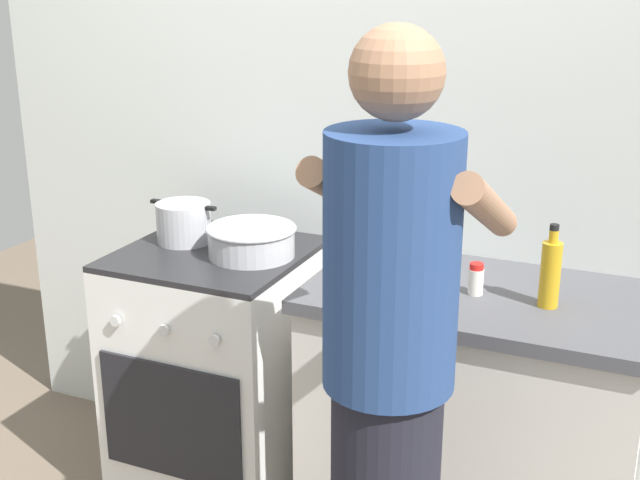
{
  "coord_description": "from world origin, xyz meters",
  "views": [
    {
      "loc": [
        1.04,
        -2.13,
        1.81
      ],
      "look_at": [
        0.05,
        0.12,
        1.0
      ],
      "focal_mm": 47.36,
      "sensor_mm": 36.0,
      "label": 1
    }
  ],
  "objects_px": {
    "mixing_bowl": "(251,240)",
    "person": "(388,397)",
    "stove_range": "(218,373)",
    "oil_bottle": "(550,273)",
    "spice_bottle": "(476,279)",
    "pot": "(184,222)",
    "utensil_crock": "(432,232)"
  },
  "relations": [
    {
      "from": "stove_range",
      "to": "pot",
      "type": "distance_m",
      "value": 0.54
    },
    {
      "from": "mixing_bowl",
      "to": "spice_bottle",
      "type": "distance_m",
      "value": 0.75
    },
    {
      "from": "spice_bottle",
      "to": "oil_bottle",
      "type": "distance_m",
      "value": 0.21
    },
    {
      "from": "stove_range",
      "to": "spice_bottle",
      "type": "bearing_deg",
      "value": -1.66
    },
    {
      "from": "oil_bottle",
      "to": "mixing_bowl",
      "type": "bearing_deg",
      "value": 177.5
    },
    {
      "from": "pot",
      "to": "mixing_bowl",
      "type": "distance_m",
      "value": 0.28
    },
    {
      "from": "stove_range",
      "to": "person",
      "type": "distance_m",
      "value": 1.13
    },
    {
      "from": "mixing_bowl",
      "to": "person",
      "type": "relative_size",
      "value": 0.17
    },
    {
      "from": "mixing_bowl",
      "to": "person",
      "type": "distance_m",
      "value": 0.95
    },
    {
      "from": "oil_bottle",
      "to": "person",
      "type": "bearing_deg",
      "value": -113.14
    },
    {
      "from": "mixing_bowl",
      "to": "oil_bottle",
      "type": "bearing_deg",
      "value": -2.5
    },
    {
      "from": "pot",
      "to": "oil_bottle",
      "type": "xyz_separation_m",
      "value": [
        1.24,
        -0.08,
        0.03
      ]
    },
    {
      "from": "pot",
      "to": "stove_range",
      "type": "bearing_deg",
      "value": -18.13
    },
    {
      "from": "mixing_bowl",
      "to": "oil_bottle",
      "type": "distance_m",
      "value": 0.96
    },
    {
      "from": "utensil_crock",
      "to": "person",
      "type": "height_order",
      "value": "person"
    },
    {
      "from": "stove_range",
      "to": "mixing_bowl",
      "type": "bearing_deg",
      "value": 3.72
    },
    {
      "from": "oil_bottle",
      "to": "person",
      "type": "xyz_separation_m",
      "value": [
        -0.26,
        -0.6,
        -0.14
      ]
    },
    {
      "from": "oil_bottle",
      "to": "spice_bottle",
      "type": "bearing_deg",
      "value": 178.08
    },
    {
      "from": "spice_bottle",
      "to": "pot",
      "type": "bearing_deg",
      "value": 176.02
    },
    {
      "from": "pot",
      "to": "spice_bottle",
      "type": "xyz_separation_m",
      "value": [
        1.03,
        -0.07,
        -0.02
      ]
    },
    {
      "from": "stove_range",
      "to": "utensil_crock",
      "type": "relative_size",
      "value": 2.88
    },
    {
      "from": "stove_range",
      "to": "utensil_crock",
      "type": "distance_m",
      "value": 0.9
    },
    {
      "from": "stove_range",
      "to": "mixing_bowl",
      "type": "relative_size",
      "value": 3.05
    },
    {
      "from": "pot",
      "to": "person",
      "type": "relative_size",
      "value": 0.15
    },
    {
      "from": "oil_bottle",
      "to": "person",
      "type": "height_order",
      "value": "person"
    },
    {
      "from": "stove_range",
      "to": "oil_bottle",
      "type": "relative_size",
      "value": 3.77
    },
    {
      "from": "oil_bottle",
      "to": "pot",
      "type": "bearing_deg",
      "value": 176.37
    },
    {
      "from": "pot",
      "to": "spice_bottle",
      "type": "relative_size",
      "value": 2.67
    },
    {
      "from": "pot",
      "to": "utensil_crock",
      "type": "distance_m",
      "value": 0.84
    },
    {
      "from": "mixing_bowl",
      "to": "stove_range",
      "type": "bearing_deg",
      "value": -176.28
    },
    {
      "from": "oil_bottle",
      "to": "stove_range",
      "type": "bearing_deg",
      "value": 178.29
    },
    {
      "from": "stove_range",
      "to": "utensil_crock",
      "type": "height_order",
      "value": "utensil_crock"
    }
  ]
}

